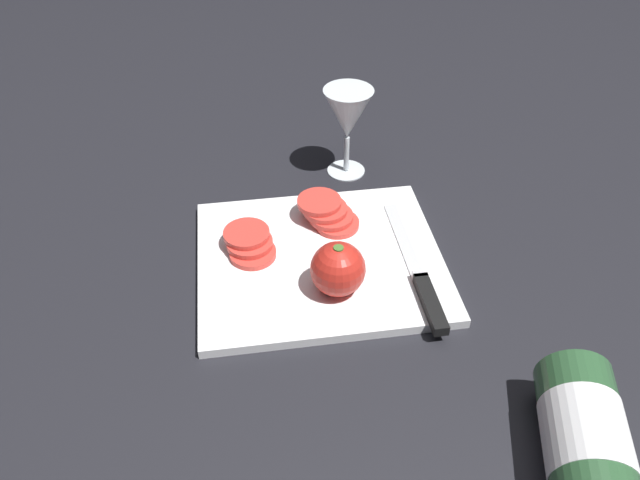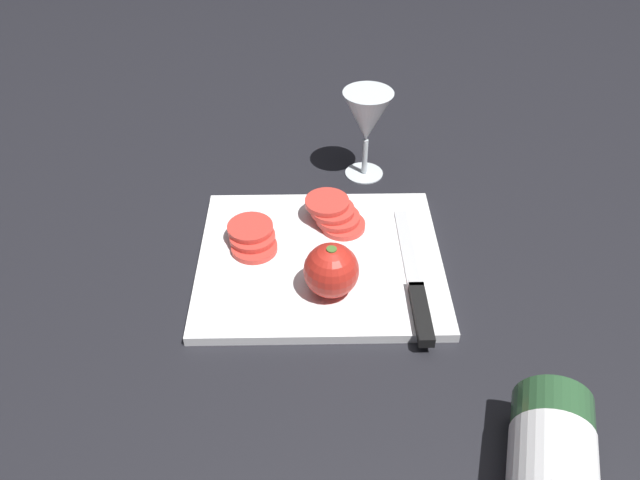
{
  "view_description": "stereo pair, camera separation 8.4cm",
  "coord_description": "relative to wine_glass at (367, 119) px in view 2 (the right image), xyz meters",
  "views": [
    {
      "loc": [
        -0.06,
        -0.65,
        0.59
      ],
      "look_at": [
        0.04,
        -0.02,
        0.04
      ],
      "focal_mm": 35.0,
      "sensor_mm": 36.0,
      "label": 1
    },
    {
      "loc": [
        0.03,
        -0.66,
        0.59
      ],
      "look_at": [
        0.04,
        -0.02,
        0.04
      ],
      "focal_mm": 35.0,
      "sensor_mm": 36.0,
      "label": 2
    }
  ],
  "objects": [
    {
      "name": "ground_plane",
      "position": [
        -0.12,
        -0.21,
        -0.1
      ],
      "size": [
        3.0,
        3.0,
        0.0
      ],
      "primitive_type": "plane",
      "color": "black"
    },
    {
      "name": "cutting_board",
      "position": [
        -0.08,
        -0.22,
        -0.1
      ],
      "size": [
        0.34,
        0.29,
        0.01
      ],
      "color": "white",
      "rests_on": "ground_plane"
    },
    {
      "name": "wine_glass",
      "position": [
        0.0,
        0.0,
        0.0
      ],
      "size": [
        0.08,
        0.08,
        0.15
      ],
      "color": "silver",
      "rests_on": "ground_plane"
    },
    {
      "name": "whole_tomato",
      "position": [
        -0.06,
        -0.29,
        -0.05
      ],
      "size": [
        0.07,
        0.07,
        0.07
      ],
      "color": "red",
      "rests_on": "cutting_board"
    },
    {
      "name": "knife",
      "position": [
        0.05,
        -0.31,
        -0.08
      ],
      "size": [
        0.02,
        0.26,
        0.01
      ],
      "rotation": [
        0.0,
        0.0,
        1.58
      ],
      "color": "silver",
      "rests_on": "cutting_board"
    },
    {
      "name": "tomato_slice_stack_near",
      "position": [
        -0.17,
        -0.19,
        -0.08
      ],
      "size": [
        0.07,
        0.09,
        0.02
      ],
      "color": "#D63D33",
      "rests_on": "cutting_board"
    },
    {
      "name": "tomato_slice_stack_far",
      "position": [
        -0.05,
        -0.15,
        -0.07
      ],
      "size": [
        0.09,
        0.09,
        0.03
      ],
      "color": "#D63D33",
      "rests_on": "cutting_board"
    }
  ]
}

